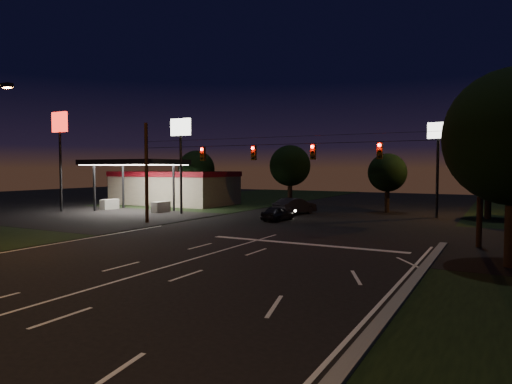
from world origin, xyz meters
The scene contains 17 objects.
ground centered at (0.00, 0.00, 0.00)m, with size 140.00×140.00×0.00m, color black.
cross_street_left centered at (-20.00, 16.00, 0.00)m, with size 20.00×16.00×0.02m, color black.
stop_bar centered at (3.00, 11.50, 0.01)m, with size 12.00×0.50×0.01m, color silver.
utility_pole_right centered at (12.00, 15.00, 0.00)m, with size 0.30×0.30×9.00m, color black.
utility_pole_left centered at (-12.00, 15.00, 0.00)m, with size 0.28×0.28×8.00m, color black.
signal_span centered at (0.00, 14.96, 5.50)m, with size 24.00×0.40×1.56m.
gas_station centered at (-21.86, 30.39, 2.38)m, with size 14.20×16.10×5.25m.
pole_sign_left_near centered at (-14.00, 22.00, 6.98)m, with size 2.20×0.30×9.10m.
pole_sign_left_far centered at (-26.00, 18.00, 7.61)m, with size 2.00×0.30×10.00m.
pole_sign_right centered at (8.00, 30.00, 6.24)m, with size 1.80×0.30×8.40m.
street_light_right_far centered at (11.24, 32.00, 5.24)m, with size 2.20×0.35×9.00m.
tree_far_a centered at (-17.98, 30.12, 4.26)m, with size 4.20×4.20×6.42m.
tree_far_b centered at (-7.98, 34.13, 4.61)m, with size 4.60×4.60×6.98m.
tree_far_c centered at (3.02, 33.10, 3.90)m, with size 3.80×3.80×5.86m.
tree_far_d centered at (12.02, 31.13, 4.83)m, with size 4.80×4.80×7.30m.
car_oncoming_a centered at (-3.41, 21.30, 0.61)m, with size 1.44×3.59×1.22m, color black.
car_oncoming_b centered at (-4.32, 26.99, 0.78)m, with size 1.64×4.71×1.55m, color black.
Camera 1 is at (13.12, -12.85, 4.40)m, focal length 32.00 mm.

